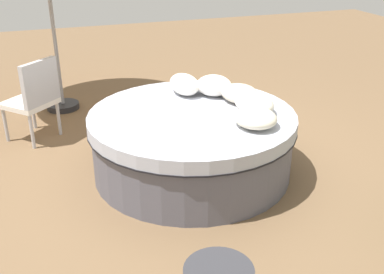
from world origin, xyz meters
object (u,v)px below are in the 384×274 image
patio_chair (35,95)px  throw_pillow_1 (254,103)px  throw_pillow_4 (184,84)px  throw_pillow_3 (214,85)px  throw_pillow_0 (255,118)px  throw_pillow_2 (240,93)px  round_bed (192,142)px

patio_chair → throw_pillow_1: bearing=-79.7°
throw_pillow_1 → patio_chair: size_ratio=0.51×
throw_pillow_1 → throw_pillow_4: size_ratio=0.99×
throw_pillow_1 → throw_pillow_3: (-0.61, -0.19, 0.01)m
throw_pillow_0 → throw_pillow_4: size_ratio=0.86×
throw_pillow_1 → throw_pillow_3: 0.64m
throw_pillow_2 → patio_chair: patio_chair is taller
round_bed → throw_pillow_0: bearing=42.3°
throw_pillow_0 → patio_chair: size_ratio=0.45×
throw_pillow_1 → throw_pillow_2: size_ratio=1.10×
round_bed → throw_pillow_1: throw_pillow_1 is taller
throw_pillow_4 → round_bed: bearing=-10.9°
throw_pillow_1 → throw_pillow_3: bearing=-162.9°
round_bed → throw_pillow_4: throw_pillow_4 is taller
throw_pillow_2 → throw_pillow_0: bearing=-12.1°
throw_pillow_1 → patio_chair: bearing=-126.2°
round_bed → throw_pillow_0: 0.78m
throw_pillow_2 → throw_pillow_3: 0.33m
throw_pillow_4 → throw_pillow_2: bearing=47.9°
throw_pillow_3 → throw_pillow_4: size_ratio=0.80×
throw_pillow_3 → patio_chair: patio_chair is taller
round_bed → patio_chair: size_ratio=2.12×
throw_pillow_0 → throw_pillow_3: size_ratio=1.08×
throw_pillow_2 → patio_chair: size_ratio=0.46×
round_bed → throw_pillow_0: (0.49, 0.45, 0.40)m
throw_pillow_0 → throw_pillow_3: (-0.93, -0.04, 0.02)m
throw_pillow_4 → patio_chair: 1.76m
throw_pillow_1 → round_bed: bearing=-106.0°
throw_pillow_0 → round_bed: bearing=-137.7°
round_bed → throw_pillow_0: size_ratio=4.76×
throw_pillow_0 → throw_pillow_4: 1.13m
throw_pillow_2 → throw_pillow_3: throw_pillow_3 is taller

